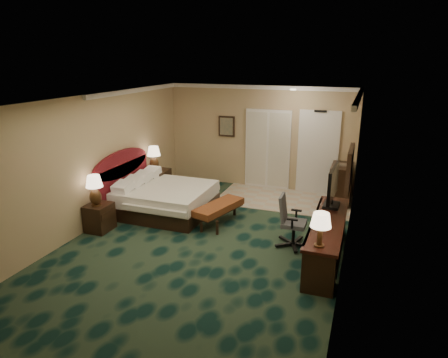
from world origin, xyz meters
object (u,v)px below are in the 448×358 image
(lamp_far, at_px, (154,159))
(tv, at_px, (333,187))
(nightstand_far, at_px, (157,183))
(bed_bench, at_px, (219,214))
(desk_chair, at_px, (294,221))
(minibar, at_px, (341,184))
(nightstand_near, at_px, (99,217))
(desk, at_px, (327,240))
(bed, at_px, (166,200))
(lamp_near, at_px, (95,191))

(lamp_far, xyz_separation_m, tv, (4.43, -1.20, 0.13))
(nightstand_far, xyz_separation_m, bed_bench, (2.11, -1.15, -0.11))
(desk_chair, xyz_separation_m, minibar, (0.63, 2.70, -0.02))
(nightstand_near, xyz_separation_m, lamp_far, (0.01, 2.26, 0.69))
(bed_bench, relative_size, desk_chair, 1.31)
(bed_bench, relative_size, desk, 0.51)
(nightstand_near, xyz_separation_m, nightstand_far, (0.04, 2.31, 0.05))
(bed, relative_size, lamp_far, 3.11)
(minibar, bearing_deg, nightstand_near, -143.04)
(minibar, bearing_deg, lamp_near, -142.60)
(nightstand_near, bearing_deg, nightstand_far, 88.97)
(minibar, bearing_deg, tv, -90.49)
(minibar, bearing_deg, nightstand_far, -166.69)
(bed, relative_size, nightstand_far, 2.90)
(nightstand_far, distance_m, desk_chair, 4.14)
(bed_bench, height_order, desk_chair, desk_chair)
(nightstand_near, bearing_deg, bed, 58.63)
(nightstand_near, distance_m, bed_bench, 2.45)
(bed_bench, bearing_deg, tv, 13.86)
(desk, bearing_deg, lamp_far, 156.87)
(bed, bearing_deg, lamp_far, 131.00)
(nightstand_near, xyz_separation_m, desk_chair, (3.83, 0.65, 0.21))
(lamp_far, distance_m, bed_bench, 2.52)
(bed, height_order, desk, desk)
(lamp_far, distance_m, desk_chair, 4.17)
(bed, height_order, nightstand_near, bed)
(lamp_near, distance_m, desk_chair, 3.92)
(tv, distance_m, minibar, 2.38)
(nightstand_near, distance_m, tv, 4.64)
(desk_chair, bearing_deg, bed_bench, 161.93)
(nightstand_near, relative_size, nightstand_far, 0.84)
(lamp_near, bearing_deg, bed, 59.60)
(lamp_far, bearing_deg, nightstand_far, 61.76)
(desk, distance_m, desk_chair, 0.71)
(bed, relative_size, lamp_near, 3.06)
(lamp_near, xyz_separation_m, lamp_far, (0.02, 2.32, 0.10))
(bed, height_order, minibar, minibar)
(nightstand_far, xyz_separation_m, lamp_far, (-0.03, -0.05, 0.64))
(bed_bench, bearing_deg, nightstand_near, -135.13)
(nightstand_far, relative_size, bed_bench, 0.52)
(desk_chair, bearing_deg, nightstand_far, 155.24)
(nightstand_near, distance_m, lamp_near, 0.59)
(nightstand_near, xyz_separation_m, bed_bench, (2.15, 1.17, -0.06))
(lamp_far, bearing_deg, desk_chair, -22.83)
(bed, height_order, desk_chair, desk_chair)
(bed_bench, bearing_deg, desk, -2.77)
(lamp_far, bearing_deg, tv, -15.14)
(nightstand_near, height_order, tv, tv)
(lamp_far, relative_size, desk_chair, 0.63)
(nightstand_far, bearing_deg, lamp_far, -118.24)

